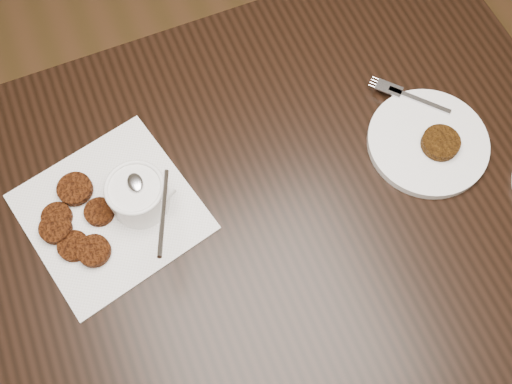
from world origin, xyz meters
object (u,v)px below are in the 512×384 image
(napkin, at_px, (111,212))
(plate_with_patty, at_px, (429,140))
(table, at_px, (233,280))
(sauce_ramekin, at_px, (134,187))

(napkin, xyz_separation_m, plate_with_patty, (0.57, -0.09, 0.01))
(table, distance_m, napkin, 0.43)
(table, xyz_separation_m, sauce_ramekin, (-0.12, 0.09, 0.45))
(sauce_ramekin, relative_size, plate_with_patty, 0.62)
(table, height_order, sauce_ramekin, sauce_ramekin)
(table, distance_m, sauce_ramekin, 0.47)
(napkin, bearing_deg, table, -28.87)
(napkin, relative_size, sauce_ramekin, 2.01)
(sauce_ramekin, height_order, plate_with_patty, sauce_ramekin)
(napkin, relative_size, plate_with_patty, 1.25)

